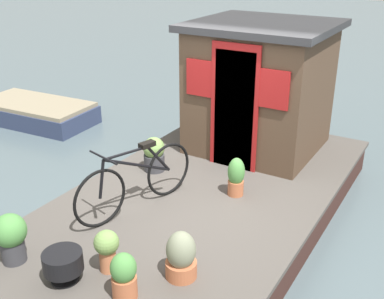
{
  "coord_description": "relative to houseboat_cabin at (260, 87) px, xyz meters",
  "views": [
    {
      "loc": [
        -4.68,
        -2.68,
        3.46
      ],
      "look_at": [
        -0.2,
        0.0,
        1.18
      ],
      "focal_mm": 44.0,
      "sensor_mm": 36.0,
      "label": 1
    }
  ],
  "objects": [
    {
      "name": "charcoal_grill",
      "position": [
        -4.0,
        0.25,
        -0.78
      ],
      "size": [
        0.38,
        0.38,
        0.31
      ],
      "color": "black",
      "rests_on": "houseboat_deck"
    },
    {
      "name": "houseboat_deck",
      "position": [
        -1.83,
        0.0,
        -1.23
      ],
      "size": [
        5.88,
        3.04,
        0.48
      ],
      "color": "#4C4742",
      "rests_on": "ground_plane"
    },
    {
      "name": "ground_plane",
      "position": [
        -1.83,
        0.0,
        -1.46
      ],
      "size": [
        60.0,
        60.0,
        0.0
      ],
      "primitive_type": "plane",
      "color": "#4C5B60"
    },
    {
      "name": "potted_plant_ivy",
      "position": [
        -3.88,
        -0.39,
        -0.75
      ],
      "size": [
        0.24,
        0.24,
        0.47
      ],
      "color": "#B2603D",
      "rests_on": "houseboat_deck"
    },
    {
      "name": "potted_plant_fern",
      "position": [
        -4.03,
        0.92,
        -0.69
      ],
      "size": [
        0.33,
        0.33,
        0.54
      ],
      "color": "#38383D",
      "rests_on": "houseboat_deck"
    },
    {
      "name": "houseboat_cabin",
      "position": [
        0.0,
        0.0,
        0.0
      ],
      "size": [
        1.95,
        2.03,
        1.96
      ],
      "color": "#4C3828",
      "rests_on": "houseboat_deck"
    },
    {
      "name": "potted_plant_thyme",
      "position": [
        -1.56,
        0.91,
        -0.74
      ],
      "size": [
        0.31,
        0.31,
        0.5
      ],
      "color": "#38383D",
      "rests_on": "houseboat_deck"
    },
    {
      "name": "potted_plant_mint",
      "position": [
        -3.37,
        -0.68,
        -0.76
      ],
      "size": [
        0.31,
        0.31,
        0.5
      ],
      "color": "#B2603D",
      "rests_on": "houseboat_deck"
    },
    {
      "name": "potted_plant_rosemary",
      "position": [
        -3.66,
        -0.01,
        -0.72
      ],
      "size": [
        0.25,
        0.25,
        0.45
      ],
      "color": "#C6754C",
      "rests_on": "houseboat_deck"
    },
    {
      "name": "bicycle",
      "position": [
        -2.55,
        0.47,
        -0.6
      ],
      "size": [
        1.71,
        0.58,
        0.84
      ],
      "color": "black",
      "rests_on": "houseboat_deck"
    },
    {
      "name": "dinghy_boat",
      "position": [
        -0.14,
        4.97,
        -1.25
      ],
      "size": [
        1.38,
        2.56,
        0.44
      ],
      "color": "#2D3856",
      "rests_on": "ground_plane"
    },
    {
      "name": "potted_plant_sage",
      "position": [
        -1.61,
        -0.41,
        -0.73
      ],
      "size": [
        0.22,
        0.22,
        0.52
      ],
      "color": "#B2603D",
      "rests_on": "houseboat_deck"
    }
  ]
}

